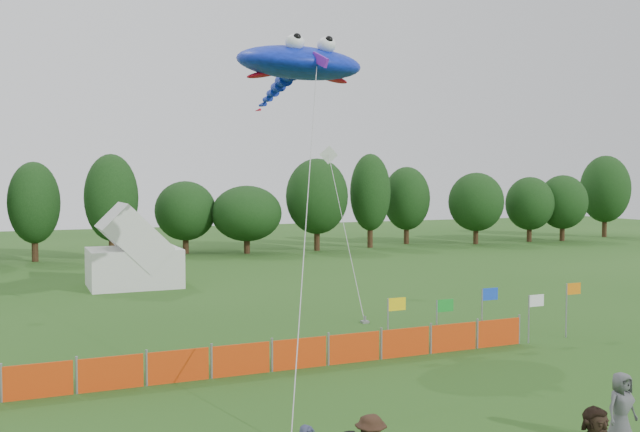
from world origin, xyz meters
name	(u,v)px	position (x,y,z in m)	size (l,w,h in m)	color
treeline	(144,205)	(1.61, 44.93, 4.18)	(104.57, 8.78, 8.36)	#382314
tent_right	(134,255)	(-1.54, 29.59, 1.84)	(5.18, 4.14, 3.65)	silver
barrier_fence	(271,357)	(-0.34, 9.25, 0.50)	(19.90, 0.06, 1.00)	red
flag_row	(487,310)	(8.16, 9.31, 1.38)	(8.73, 0.27, 2.18)	gray
spectator_e	(621,408)	(5.16, 0.07, 0.85)	(0.83, 0.54, 1.70)	#4E4F53
stingray_kite	(297,65)	(2.82, 14.88, 10.84)	(7.94, 18.83, 11.83)	#0F2ADA
small_kite_white	(339,201)	(7.86, 21.74, 5.08)	(3.48, 10.42, 8.15)	white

